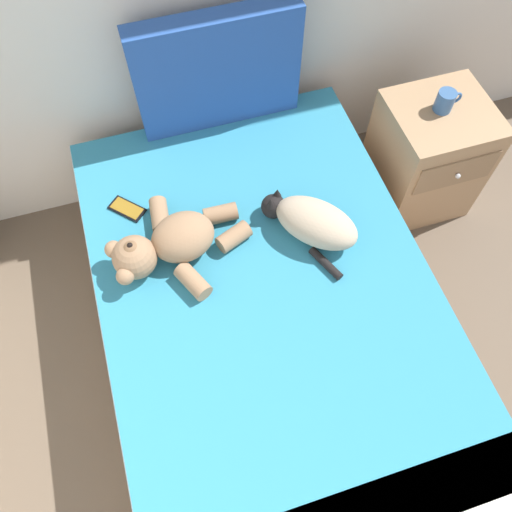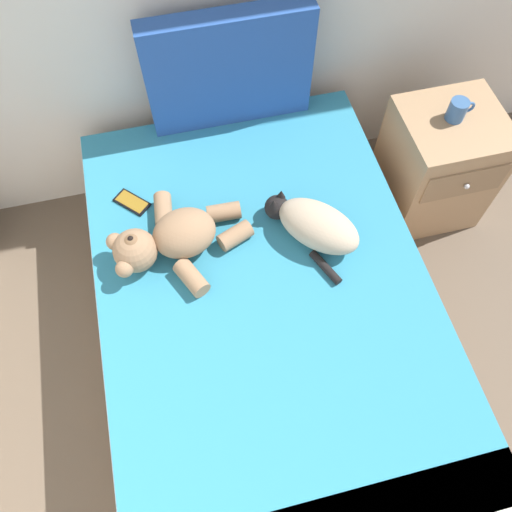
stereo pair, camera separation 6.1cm
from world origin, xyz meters
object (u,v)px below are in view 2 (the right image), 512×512
object	(u,v)px
teddy_bear	(171,239)
nightstand	(436,166)
patterned_cushion	(229,70)
cell_phone	(132,202)
mug	(458,110)
cat	(314,224)
bed	(267,326)

from	to	relation	value
teddy_bear	nightstand	world-z (taller)	teddy_bear
patterned_cushion	cell_phone	distance (m)	0.68
cell_phone	nightstand	distance (m)	1.45
patterned_cushion	mug	distance (m)	0.99
cat	cell_phone	world-z (taller)	cat
nightstand	mug	xyz separation A→B (m)	(-0.01, 0.02, 0.35)
bed	mug	xyz separation A→B (m)	(0.99, 0.61, 0.40)
cat	mug	world-z (taller)	mug
nightstand	bed	bearing A→B (deg)	-149.36
teddy_bear	patterned_cushion	bearing A→B (deg)	59.88
cat	nightstand	distance (m)	0.88
cell_phone	cat	bearing A→B (deg)	-25.31
teddy_bear	cat	bearing A→B (deg)	-6.46
bed	nightstand	size ratio (longest dim) A/B	3.32
patterned_cushion	nightstand	xyz separation A→B (m)	(0.93, -0.35, -0.47)
patterned_cushion	nightstand	bearing A→B (deg)	-20.87
patterned_cushion	nightstand	distance (m)	1.10
patterned_cushion	teddy_bear	xyz separation A→B (m)	(-0.37, -0.65, -0.18)
patterned_cushion	mug	world-z (taller)	patterned_cushion
nightstand	mug	bearing A→B (deg)	118.47
bed	patterned_cushion	size ratio (longest dim) A/B	2.88
nightstand	cell_phone	bearing A→B (deg)	-178.78
bed	nightstand	distance (m)	1.16
patterned_cushion	cell_phone	xyz separation A→B (m)	(-0.51, -0.39, -0.25)
cat	mug	xyz separation A→B (m)	(0.75, 0.37, 0.07)
mug	cat	bearing A→B (deg)	-153.59
cell_phone	mug	bearing A→B (deg)	1.93
teddy_bear	bed	bearing A→B (deg)	-44.08
cell_phone	nightstand	xyz separation A→B (m)	(1.44, 0.03, -0.22)
bed	cat	bearing A→B (deg)	44.56
patterned_cushion	mug	bearing A→B (deg)	-20.12
bed	cell_phone	xyz separation A→B (m)	(-0.44, 0.56, 0.27)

